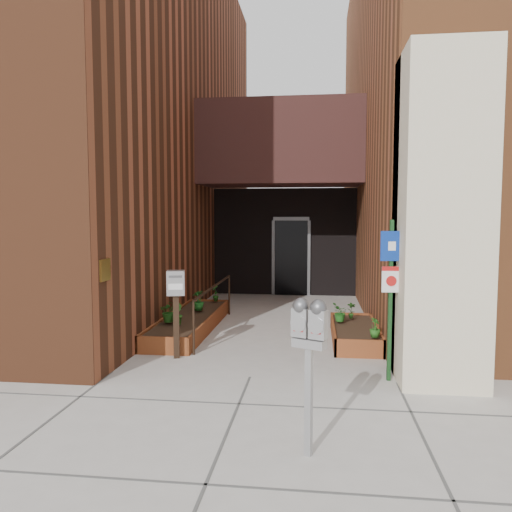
% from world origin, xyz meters
% --- Properties ---
extents(ground, '(80.00, 80.00, 0.00)m').
position_xyz_m(ground, '(0.00, 0.00, 0.00)').
color(ground, '#9E9991').
rests_on(ground, ground).
extents(architecture, '(20.00, 14.60, 10.00)m').
position_xyz_m(architecture, '(-0.18, 6.89, 4.98)').
color(architecture, brown).
rests_on(architecture, ground).
extents(planter_left, '(0.90, 3.60, 0.30)m').
position_xyz_m(planter_left, '(-1.55, 2.70, 0.13)').
color(planter_left, brown).
rests_on(planter_left, ground).
extents(planter_right, '(0.80, 2.20, 0.30)m').
position_xyz_m(planter_right, '(1.60, 2.20, 0.13)').
color(planter_right, brown).
rests_on(planter_right, ground).
extents(handrail, '(0.04, 3.34, 0.90)m').
position_xyz_m(handrail, '(-1.05, 2.65, 0.75)').
color(handrail, black).
rests_on(handrail, ground).
extents(parking_meter, '(0.34, 0.24, 1.49)m').
position_xyz_m(parking_meter, '(0.85, -2.18, 1.16)').
color(parking_meter, '#97979A').
rests_on(parking_meter, ground).
extents(sign_post, '(0.30, 0.08, 2.19)m').
position_xyz_m(sign_post, '(1.90, 0.09, 1.35)').
color(sign_post, '#163D1A').
rests_on(sign_post, ground).
extents(payment_dropbox, '(0.32, 0.27, 1.39)m').
position_xyz_m(payment_dropbox, '(-1.28, 0.80, 1.00)').
color(payment_dropbox, black).
rests_on(payment_dropbox, ground).
extents(shrub_left_a, '(0.47, 0.47, 0.40)m').
position_xyz_m(shrub_left_a, '(-1.76, 2.02, 0.50)').
color(shrub_left_a, '#225C1A').
rests_on(shrub_left_a, planter_left).
extents(shrub_left_b, '(0.29, 0.29, 0.38)m').
position_xyz_m(shrub_left_b, '(-1.57, 1.85, 0.49)').
color(shrub_left_b, '#26611B').
rests_on(shrub_left_b, planter_left).
extents(shrub_left_c, '(0.32, 0.32, 0.41)m').
position_xyz_m(shrub_left_c, '(-1.49, 3.18, 0.50)').
color(shrub_left_c, '#18561A').
rests_on(shrub_left_c, planter_left).
extents(shrub_left_d, '(0.29, 0.29, 0.41)m').
position_xyz_m(shrub_left_d, '(-1.36, 4.30, 0.51)').
color(shrub_left_d, '#1F5819').
rests_on(shrub_left_d, planter_left).
extents(shrub_right_a, '(0.24, 0.24, 0.31)m').
position_xyz_m(shrub_right_a, '(1.85, 1.30, 0.46)').
color(shrub_right_a, '#245C1A').
rests_on(shrub_right_a, planter_right).
extents(shrub_right_b, '(0.20, 0.20, 0.32)m').
position_xyz_m(shrub_right_b, '(1.57, 2.74, 0.46)').
color(shrub_right_b, '#1F4F16').
rests_on(shrub_right_b, planter_right).
extents(shrub_right_c, '(0.34, 0.34, 0.34)m').
position_xyz_m(shrub_right_c, '(1.35, 2.43, 0.47)').
color(shrub_right_c, '#20621C').
rests_on(shrub_right_c, planter_right).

